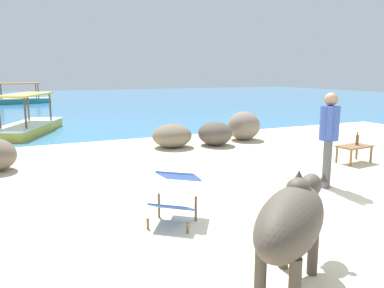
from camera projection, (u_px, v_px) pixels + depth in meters
name	position (u px, v px, depth m)	size (l,w,h in m)	color
sand_beach	(312.00, 213.00, 5.50)	(18.00, 14.00, 0.04)	beige
water_surface	(75.00, 103.00, 25.09)	(60.00, 36.00, 0.03)	teal
cow	(292.00, 220.00, 3.46)	(1.61, 1.35, 0.99)	#4C4238
low_bench_table	(354.00, 148.00, 8.41)	(0.80, 0.51, 0.38)	brown
bottle	(357.00, 140.00, 8.45)	(0.07, 0.07, 0.30)	brown
deck_chair_near	(176.00, 193.00, 5.10)	(0.90, 0.93, 0.68)	brown
person_standing	(329.00, 133.00, 6.52)	(0.38, 0.40, 1.62)	#4C4C51
shore_rock_large	(172.00, 136.00, 10.16)	(1.06, 1.03, 0.61)	#756651
shore_rock_small	(215.00, 133.00, 10.45)	(1.02, 0.91, 0.64)	brown
shore_rock_flat	(244.00, 126.00, 11.27)	(1.03, 0.94, 0.82)	gray
boat_yellow	(28.00, 125.00, 12.64)	(2.55, 3.82, 1.29)	gold
boat_teal	(20.00, 99.00, 24.74)	(3.78, 1.56, 1.29)	teal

